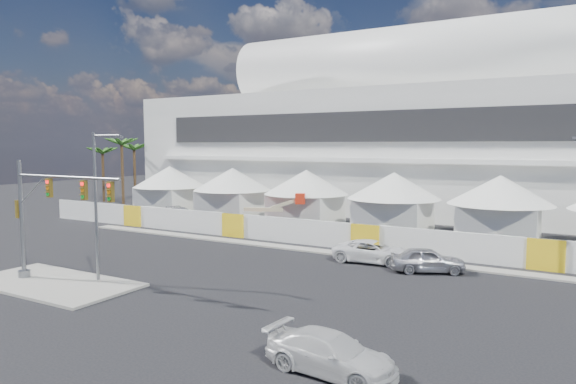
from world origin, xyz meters
The scene contains 13 objects.
ground centered at (0.00, 0.00, 0.00)m, with size 160.00×160.00×0.00m, color black.
median_island centered at (-6.00, -3.00, 0.07)m, with size 10.00×5.00×0.15m, color gray.
stadium centered at (8.71, 41.50, 9.45)m, with size 80.00×24.80×21.98m.
tent_row centered at (0.50, 24.00, 3.15)m, with size 53.40×8.40×5.40m.
hoarding_fence centered at (6.00, 14.50, 1.00)m, with size 70.00×0.25×2.00m, color white.
palm_cluster centered at (-33.46, 29.50, 6.88)m, with size 10.60×10.60×8.55m.
sedan_silver centered at (11.66, 10.39, 0.77)m, with size 4.55×1.83×1.55m, color #AFAFB4.
pickup_curb centered at (7.80, 11.20, 0.74)m, with size 5.33×2.46×1.48m, color white.
pickup_near centered at (12.45, -5.44, 0.69)m, with size 4.79×1.95×1.39m, color silver.
lot_car_c centered at (-16.35, 19.53, 0.68)m, with size 4.67×1.90×1.35m, color silver.
traffic_mast centered at (-6.54, -3.11, 3.96)m, with size 8.54×0.67×6.86m.
streetlight_median centered at (-3.93, -1.36, 4.99)m, with size 2.33×0.23×8.42m.
boom_lift centered at (-6.13, 18.29, 0.93)m, with size 7.04×2.78×3.44m.
Camera 1 is at (19.66, -21.01, 7.86)m, focal length 32.00 mm.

